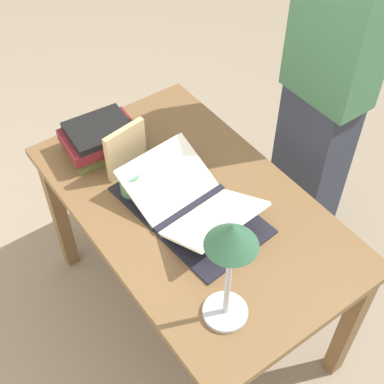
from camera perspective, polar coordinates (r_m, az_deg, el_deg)
The scene contains 8 objects.
ground_plane at distance 2.59m, azimuth 0.01°, elevation -12.34°, with size 12.00×12.00×0.00m, color gray.
reading_desk at distance 2.05m, azimuth 0.01°, elevation -3.16°, with size 1.27×0.76×0.76m.
open_book at distance 1.92m, azimuth -0.22°, elevation -1.22°, with size 0.59×0.38×0.13m.
book_stack_tall at distance 2.16m, azimuth -9.72°, elevation 5.63°, with size 0.23×0.30×0.13m.
book_standing_upright at distance 2.03m, azimuth -7.07°, elevation 4.45°, with size 0.05×0.18×0.21m.
reading_lamp at distance 1.43m, azimuth 4.16°, elevation -6.21°, with size 0.15×0.15×0.44m.
coffee_mug at distance 1.98m, azimuth -6.58°, elevation 0.87°, with size 0.11×0.08×0.10m.
person_reader at distance 2.31m, azimuth 14.16°, elevation 10.68°, with size 0.36×0.22×1.81m.
Camera 1 is at (-1.05, 0.76, 2.24)m, focal length 50.00 mm.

